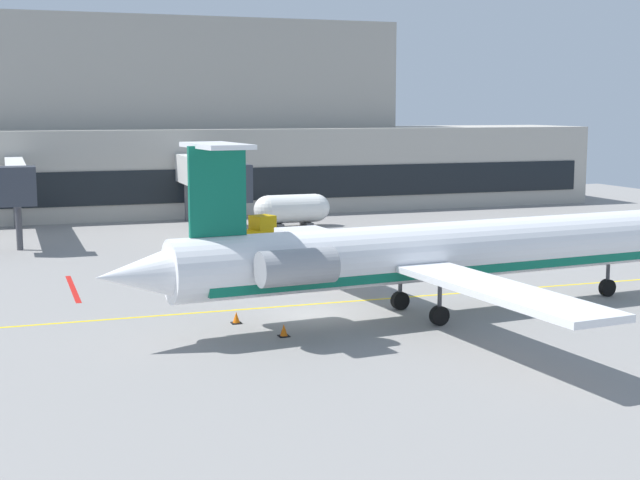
{
  "coord_description": "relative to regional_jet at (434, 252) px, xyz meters",
  "views": [
    {
      "loc": [
        -13.76,
        -39.94,
        9.86
      ],
      "look_at": [
        1.79,
        4.39,
        3.0
      ],
      "focal_mm": 50.93,
      "sensor_mm": 36.0,
      "label": 1
    }
  ],
  "objects": [
    {
      "name": "fuel_tank",
      "position": [
        3.51,
        33.39,
        -1.56
      ],
      "size": [
        6.57,
        2.41,
        2.71
      ],
      "color": "white",
      "rests_on": "ground"
    },
    {
      "name": "jet_bridge_east",
      "position": [
        -4.0,
        31.27,
        1.52
      ],
      "size": [
        2.4,
        19.32,
        5.96
      ],
      "color": "silver",
      "rests_on": "ground"
    },
    {
      "name": "regional_jet",
      "position": [
        0.0,
        0.0,
        0.0
      ],
      "size": [
        32.49,
        26.57,
        8.4
      ],
      "color": "white",
      "rests_on": "ground"
    },
    {
      "name": "terminal_building",
      "position": [
        -1.63,
        47.83,
        4.02
      ],
      "size": [
        77.65,
        11.71,
        18.26
      ],
      "color": "#ADA89E",
      "rests_on": "ground"
    },
    {
      "name": "ground",
      "position": [
        -5.39,
        1.67,
        -3.11
      ],
      "size": [
        120.0,
        120.0,
        0.11
      ],
      "color": "gray"
    },
    {
      "name": "jet_bridge_west",
      "position": [
        -18.23,
        32.68,
        1.5
      ],
      "size": [
        2.4,
        16.56,
        5.94
      ],
      "color": "silver",
      "rests_on": "ground"
    },
    {
      "name": "baggage_tug",
      "position": [
        -1.72,
        25.91,
        -2.16
      ],
      "size": [
        4.13,
        2.97,
        1.96
      ],
      "color": "#E5B20C",
      "rests_on": "ground"
    },
    {
      "name": "safety_cone_bravo",
      "position": [
        -9.28,
        1.56,
        -2.81
      ],
      "size": [
        0.47,
        0.47,
        0.55
      ],
      "color": "orange",
      "rests_on": "ground"
    },
    {
      "name": "safety_cone_alpha",
      "position": [
        -7.91,
        -1.47,
        -2.81
      ],
      "size": [
        0.47,
        0.47,
        0.55
      ],
      "color": "orange",
      "rests_on": "ground"
    }
  ]
}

